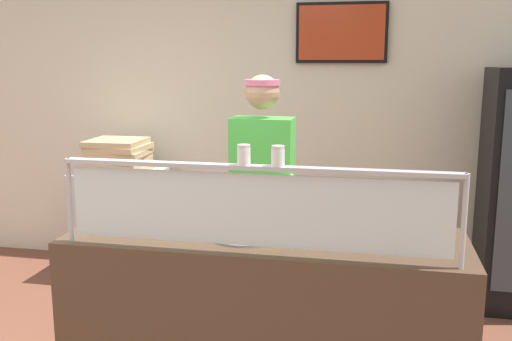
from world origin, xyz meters
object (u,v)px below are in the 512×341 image
worker_figure (263,197)px  parmesan_shaker (244,156)px  pizza_box_stack (118,155)px  pepper_flake_shaker (278,157)px  pizza_server (244,229)px  pizza_tray (247,233)px

worker_figure → parmesan_shaker: bearing=-84.1°
parmesan_shaker → pizza_box_stack: 2.47m
parmesan_shaker → pepper_flake_shaker: size_ratio=1.00×
pepper_flake_shaker → pizza_box_stack: size_ratio=0.19×
pizza_server → worker_figure: worker_figure is taller
parmesan_shaker → worker_figure: size_ratio=0.05×
pizza_tray → worker_figure: 0.64m
pizza_server → worker_figure: size_ratio=0.16×
pizza_box_stack → parmesan_shaker: bearing=-51.1°
pizza_server → parmesan_shaker: bearing=-86.0°
pepper_flake_shaker → worker_figure: 1.03m
parmesan_shaker → pepper_flake_shaker: 0.16m
pizza_tray → worker_figure: bearing=94.0°
worker_figure → pizza_box_stack: 1.75m
parmesan_shaker → worker_figure: 1.00m
pizza_tray → pepper_flake_shaker: size_ratio=4.29×
worker_figure → pizza_box_stack: size_ratio=3.63×
parmesan_shaker → worker_figure: worker_figure is taller
pizza_tray → parmesan_shaker: 0.53m
pepper_flake_shaker → worker_figure: worker_figure is taller
parmesan_shaker → pepper_flake_shaker: same height
pizza_tray → pizza_box_stack: bearing=132.3°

